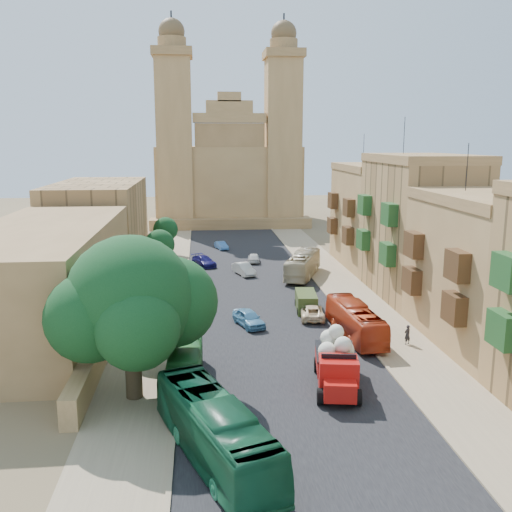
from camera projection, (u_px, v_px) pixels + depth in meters
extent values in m
plane|color=brown|center=(303.00, 421.00, 31.16)|extent=(260.00, 260.00, 0.00)
cube|color=black|center=(252.00, 285.00, 60.42)|extent=(14.00, 140.00, 0.01)
cube|color=#8F7B5E|center=(340.00, 283.00, 61.34)|extent=(5.00, 140.00, 0.01)
cube|color=#8F7B5E|center=(162.00, 288.00, 59.49)|extent=(5.00, 140.00, 0.01)
cube|color=#8F7B5E|center=(317.00, 283.00, 61.09)|extent=(0.25, 140.00, 0.12)
cube|color=#8F7B5E|center=(186.00, 287.00, 59.73)|extent=(0.25, 140.00, 0.12)
cube|color=#1F4F22|center=(502.00, 330.00, 32.27)|extent=(0.90, 2.20, 2.00)
cube|color=#1F4F22|center=(508.00, 272.00, 31.61)|extent=(0.90, 2.20, 2.00)
cube|color=#997345|center=(490.00, 275.00, 42.40)|extent=(8.00, 14.00, 10.50)
cube|color=olive|center=(496.00, 199.00, 41.28)|extent=(8.20, 14.00, 0.80)
cylinder|color=black|center=(467.00, 167.00, 43.47)|extent=(0.06, 0.06, 3.60)
cube|color=#472D17|center=(454.00, 308.00, 38.39)|extent=(0.90, 2.20, 2.00)
cube|color=#472D17|center=(412.00, 280.00, 46.04)|extent=(0.90, 2.20, 2.00)
cube|color=#472D17|center=(457.00, 266.00, 37.81)|extent=(0.90, 2.20, 2.00)
cube|color=#472D17|center=(414.00, 245.00, 45.46)|extent=(0.90, 2.20, 2.00)
cube|color=#A37B4A|center=(419.00, 230.00, 55.80)|extent=(8.00, 14.00, 13.00)
cube|color=olive|center=(423.00, 158.00, 54.43)|extent=(8.20, 14.00, 0.80)
cylinder|color=black|center=(404.00, 135.00, 56.63)|extent=(0.06, 0.06, 3.60)
cube|color=#1F4F22|center=(387.00, 254.00, 51.86)|extent=(0.90, 2.20, 2.00)
cube|color=#1F4F22|center=(363.00, 239.00, 59.50)|extent=(0.90, 2.20, 2.00)
cube|color=#1F4F22|center=(389.00, 214.00, 51.14)|extent=(0.90, 2.20, 2.00)
cube|color=#1F4F22|center=(364.00, 205.00, 58.78)|extent=(0.90, 2.20, 2.00)
cube|color=#997345|center=(376.00, 218.00, 69.61)|extent=(8.00, 14.00, 11.50)
cube|color=olive|center=(378.00, 168.00, 68.38)|extent=(8.20, 14.00, 0.80)
cylinder|color=black|center=(364.00, 149.00, 70.58)|extent=(0.06, 0.06, 3.60)
cube|color=#472D17|center=(348.00, 235.00, 65.63)|extent=(0.90, 2.20, 2.00)
cube|color=#472D17|center=(332.00, 225.00, 73.27)|extent=(0.90, 2.20, 2.00)
cube|color=#472D17|center=(349.00, 207.00, 64.99)|extent=(0.90, 2.20, 2.00)
cube|color=#472D17|center=(333.00, 200.00, 72.63)|extent=(0.90, 2.20, 2.00)
cube|color=#997345|center=(119.00, 308.00, 49.27)|extent=(1.00, 40.00, 1.80)
cube|color=olive|center=(45.00, 277.00, 46.13)|extent=(10.00, 28.00, 8.40)
cube|color=#A37B4A|center=(99.00, 223.00, 71.33)|extent=(10.00, 22.00, 10.00)
cube|color=#997345|center=(227.00, 184.00, 108.76)|extent=(26.00, 20.00, 14.00)
cube|color=olive|center=(231.00, 223.00, 99.74)|extent=(28.00, 4.00, 1.80)
cube|color=olive|center=(230.00, 170.00, 99.59)|extent=(12.00, 2.00, 16.00)
cube|color=#997345|center=(229.00, 118.00, 97.82)|extent=(12.60, 2.40, 1.60)
cube|color=#997345|center=(229.00, 108.00, 97.48)|extent=(8.00, 2.00, 2.40)
cube|color=#997345|center=(229.00, 97.00, 97.12)|extent=(4.00, 2.00, 1.60)
cube|color=#997345|center=(175.00, 144.00, 99.04)|extent=(6.00, 6.00, 29.00)
cube|color=olive|center=(172.00, 53.00, 96.04)|extent=(6.80, 6.80, 1.40)
cylinder|color=olive|center=(172.00, 43.00, 95.72)|extent=(4.80, 4.80, 1.80)
sphere|color=brown|center=(172.00, 32.00, 95.36)|extent=(4.40, 4.40, 4.40)
cylinder|color=black|center=(171.00, 16.00, 94.89)|extent=(0.28, 0.28, 1.80)
cube|color=#997345|center=(283.00, 144.00, 100.88)|extent=(6.00, 6.00, 29.00)
cube|color=olive|center=(284.00, 55.00, 97.88)|extent=(6.80, 6.80, 1.40)
cylinder|color=olive|center=(284.00, 45.00, 97.57)|extent=(4.80, 4.80, 1.80)
sphere|color=brown|center=(284.00, 34.00, 97.21)|extent=(4.40, 4.40, 4.40)
cylinder|color=black|center=(284.00, 19.00, 96.73)|extent=(0.28, 0.28, 1.80)
cylinder|color=#34281A|center=(133.00, 368.00, 33.77)|extent=(0.98, 0.98, 3.74)
sphere|color=black|center=(130.00, 299.00, 32.93)|extent=(7.47, 7.47, 7.47)
sphere|color=black|center=(173.00, 302.00, 34.42)|extent=(5.51, 5.51, 5.51)
sphere|color=black|center=(90.00, 318.00, 32.01)|extent=(5.11, 5.11, 5.11)
sphere|color=black|center=(137.00, 328.00, 30.88)|extent=(4.72, 4.72, 4.72)
sphere|color=black|center=(116.00, 277.00, 34.78)|extent=(4.33, 4.33, 4.33)
cylinder|color=#34281A|center=(139.00, 333.00, 41.64)|extent=(0.44, 0.44, 2.50)
sphere|color=black|center=(138.00, 300.00, 41.14)|extent=(3.64, 3.64, 3.64)
cylinder|color=#34281A|center=(152.00, 291.00, 53.35)|extent=(0.44, 0.44, 2.51)
sphere|color=black|center=(151.00, 265.00, 52.84)|extent=(3.66, 3.66, 3.66)
cylinder|color=#34281A|center=(160.00, 265.00, 65.07)|extent=(0.44, 0.44, 2.34)
sphere|color=black|center=(160.00, 244.00, 64.60)|extent=(3.41, 3.41, 3.41)
cylinder|color=#34281A|center=(166.00, 246.00, 76.78)|extent=(0.44, 0.44, 2.27)
sphere|color=black|center=(166.00, 229.00, 76.32)|extent=(3.30, 3.30, 3.30)
cube|color=#B8130E|center=(335.00, 360.00, 36.29)|extent=(3.01, 4.26, 0.98)
cube|color=black|center=(335.00, 352.00, 36.19)|extent=(3.07, 4.33, 0.13)
cube|color=#B8130E|center=(338.00, 374.00, 33.82)|extent=(2.56, 2.20, 1.96)
cube|color=#B8130E|center=(340.00, 390.00, 32.63)|extent=(2.04, 1.59, 1.09)
cube|color=black|center=(339.00, 362.00, 33.67)|extent=(2.06, 0.45, 0.98)
cylinder|color=black|center=(320.00, 396.00, 33.13)|extent=(0.54, 1.03, 0.98)
cylinder|color=black|center=(358.00, 397.00, 32.99)|extent=(0.54, 1.03, 0.98)
cylinder|color=black|center=(317.00, 364.00, 37.82)|extent=(0.54, 1.03, 0.98)
cylinder|color=black|center=(350.00, 365.00, 37.68)|extent=(0.54, 1.03, 0.98)
sphere|color=beige|center=(328.00, 351.00, 35.53)|extent=(1.20, 1.20, 1.20)
sphere|color=beige|center=(345.00, 350.00, 35.78)|extent=(1.20, 1.20, 1.20)
sphere|color=beige|center=(335.00, 344.00, 36.77)|extent=(1.20, 1.20, 1.20)
sphere|color=beige|center=(329.00, 338.00, 36.15)|extent=(1.09, 1.09, 1.09)
sphere|color=beige|center=(343.00, 345.00, 35.04)|extent=(1.09, 1.09, 1.09)
sphere|color=beige|center=(336.00, 332.00, 35.81)|extent=(0.98, 0.98, 0.98)
cube|color=#36461A|center=(306.00, 302.00, 51.41)|extent=(2.10, 4.13, 1.65)
cylinder|color=black|center=(299.00, 311.00, 50.14)|extent=(0.32, 0.68, 0.66)
cylinder|color=black|center=(316.00, 311.00, 50.15)|extent=(0.32, 0.68, 0.66)
cylinder|color=black|center=(296.00, 303.00, 52.86)|extent=(0.32, 0.68, 0.66)
cylinder|color=black|center=(313.00, 303.00, 52.86)|extent=(0.32, 0.68, 0.66)
imported|color=#145333|center=(215.00, 430.00, 27.16)|extent=(6.19, 11.16, 3.05)
imported|color=#22672A|center=(185.00, 368.00, 35.34)|extent=(2.21, 8.88, 2.47)
imported|color=#BA3819|center=(355.00, 321.00, 44.39)|extent=(2.69, 9.35, 2.57)
imported|color=#BDAE8B|center=(303.00, 265.00, 64.05)|extent=(5.74, 10.07, 2.76)
imported|color=#4B8AB3|center=(249.00, 318.00, 47.06)|extent=(2.85, 4.32, 1.37)
imported|color=beige|center=(244.00, 269.00, 65.11)|extent=(2.65, 4.34, 1.35)
imported|color=beige|center=(312.00, 312.00, 49.12)|extent=(2.41, 4.47, 1.19)
imported|color=#141358|center=(204.00, 261.00, 69.62)|extent=(3.44, 4.71, 1.27)
imported|color=silver|center=(254.00, 258.00, 71.86)|extent=(1.63, 3.55, 1.18)
imported|color=#3E74BE|center=(221.00, 245.00, 80.48)|extent=(2.03, 3.47, 1.08)
imported|color=black|center=(407.00, 335.00, 42.82)|extent=(0.66, 0.56, 1.52)
imported|color=#32333C|center=(384.00, 340.00, 41.25)|extent=(0.60, 1.11, 1.81)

